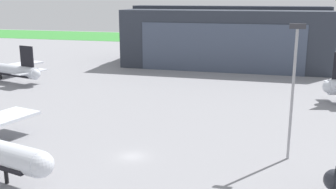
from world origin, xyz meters
The scene contains 4 objects.
ground_plane centered at (0.00, 0.00, 0.00)m, with size 440.00×440.00×0.00m, color gray.
grass_field_strip centered at (0.00, 187.90, 0.04)m, with size 440.00×56.00×0.08m, color #378736.
maintenance_hangar centered at (3.77, 97.66, 10.66)m, with size 74.00×38.81×22.23m.
apron_light_mast centered at (24.86, 5.75, 12.58)m, with size 2.40×0.50×21.80m.
Camera 1 is at (21.67, -57.86, 25.80)m, focal length 42.56 mm.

